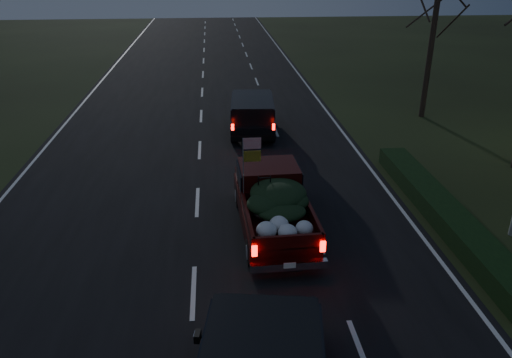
{
  "coord_description": "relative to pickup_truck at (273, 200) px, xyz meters",
  "views": [
    {
      "loc": [
        0.67,
        -10.31,
        7.71
      ],
      "look_at": [
        1.91,
        3.88,
        1.3
      ],
      "focal_mm": 35.0,
      "sensor_mm": 36.0,
      "label": 1
    }
  ],
  "objects": [
    {
      "name": "ground",
      "position": [
        -2.35,
        -3.0,
        -1.0
      ],
      "size": [
        120.0,
        120.0,
        0.0
      ],
      "primitive_type": "plane",
      "color": "black",
      "rests_on": "ground"
    },
    {
      "name": "pickup_truck",
      "position": [
        0.0,
        0.0,
        0.0
      ],
      "size": [
        2.13,
        5.14,
        2.66
      ],
      "rotation": [
        0.0,
        0.0,
        0.04
      ],
      "color": "#360907",
      "rests_on": "ground"
    },
    {
      "name": "road_asphalt",
      "position": [
        -2.35,
        -3.0,
        -0.99
      ],
      "size": [
        14.0,
        120.0,
        0.02
      ],
      "primitive_type": "cube",
      "color": "black",
      "rests_on": "ground"
    },
    {
      "name": "bare_tree_far",
      "position": [
        9.15,
        11.0,
        4.23
      ],
      "size": [
        3.6,
        3.6,
        7.0
      ],
      "color": "black",
      "rests_on": "ground"
    },
    {
      "name": "hedge_row",
      "position": [
        5.45,
        -0.0,
        -0.7
      ],
      "size": [
        1.0,
        10.0,
        0.6
      ],
      "primitive_type": "cube",
      "color": "black",
      "rests_on": "ground"
    },
    {
      "name": "lead_suv",
      "position": [
        0.13,
        9.22,
        0.02
      ],
      "size": [
        2.26,
        4.81,
        1.35
      ],
      "rotation": [
        0.0,
        0.0,
        -0.07
      ],
      "color": "black",
      "rests_on": "ground"
    }
  ]
}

